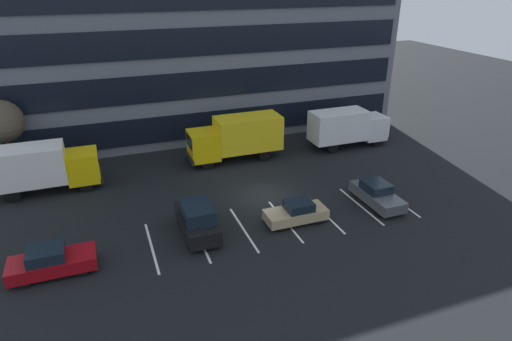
% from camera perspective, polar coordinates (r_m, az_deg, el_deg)
% --- Properties ---
extents(ground_plane, '(120.00, 120.00, 0.00)m').
position_cam_1_polar(ground_plane, '(31.19, 0.99, -3.24)').
color(ground_plane, black).
extents(office_building, '(36.65, 13.83, 21.60)m').
position_cam_1_polar(office_building, '(44.95, -7.79, 19.54)').
color(office_building, slate).
rests_on(office_building, ground_plane).
extents(lot_markings, '(16.94, 5.40, 0.01)m').
position_cam_1_polar(lot_markings, '(28.18, 3.78, -6.55)').
color(lot_markings, silver).
rests_on(lot_markings, ground_plane).
extents(box_truck_yellow, '(7.52, 2.49, 3.48)m').
position_cam_1_polar(box_truck_yellow, '(34.42, -26.16, 0.47)').
color(box_truck_yellow, yellow).
rests_on(box_truck_yellow, ground_plane).
extents(box_truck_yellow_all, '(7.85, 2.60, 3.64)m').
position_cam_1_polar(box_truck_yellow_all, '(36.43, -2.53, 4.46)').
color(box_truck_yellow_all, yellow).
rests_on(box_truck_yellow_all, ground_plane).
extents(box_truck_white, '(7.28, 2.41, 3.37)m').
position_cam_1_polar(box_truck_white, '(40.13, 11.80, 5.64)').
color(box_truck_white, white).
rests_on(box_truck_white, ground_plane).
extents(sedan_charcoal, '(1.80, 4.30, 1.54)m').
position_cam_1_polar(sedan_charcoal, '(30.87, 15.45, -3.00)').
color(sedan_charcoal, '#474C51').
rests_on(sedan_charcoal, ground_plane).
extents(sedan_maroon, '(4.35, 1.82, 1.56)m').
position_cam_1_polar(sedan_maroon, '(25.64, -25.08, -10.65)').
color(sedan_maroon, maroon).
rests_on(sedan_maroon, ground_plane).
extents(sedan_tan, '(3.94, 1.65, 1.41)m').
position_cam_1_polar(sedan_tan, '(27.83, 5.27, -5.46)').
color(sedan_tan, tan).
rests_on(sedan_tan, ground_plane).
extents(suv_black, '(1.90, 4.49, 2.03)m').
position_cam_1_polar(suv_black, '(26.57, -7.64, -6.36)').
color(suv_black, black).
rests_on(suv_black, ground_plane).
extents(bare_tree, '(3.21, 3.21, 6.02)m').
position_cam_1_polar(bare_tree, '(37.55, -30.25, 5.48)').
color(bare_tree, '#473323').
rests_on(bare_tree, ground_plane).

